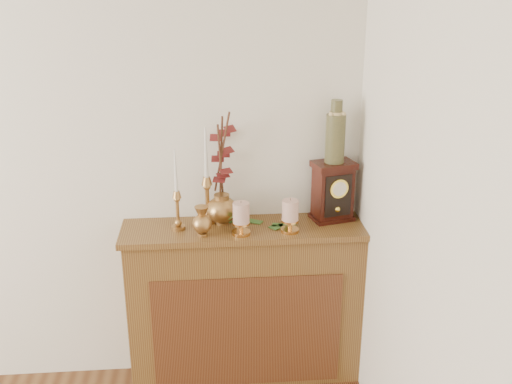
{
  "coord_description": "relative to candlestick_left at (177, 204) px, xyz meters",
  "views": [
    {
      "loc": [
        1.22,
        -0.65,
        2.15
      ],
      "look_at": [
        1.45,
        2.05,
        1.13
      ],
      "focal_mm": 42.0,
      "sensor_mm": 36.0,
      "label": 1
    }
  ],
  "objects": [
    {
      "name": "ceramic_vase",
      "position": [
        0.79,
        0.06,
        0.31
      ],
      "size": [
        0.1,
        0.1,
        0.31
      ],
      "rotation": [
        0.0,
        0.0,
        0.25
      ],
      "color": "#183023",
      "rests_on": "mantel_clock"
    },
    {
      "name": "ivy_garland",
      "position": [
        0.37,
        0.03,
        -0.12
      ],
      "size": [
        0.4,
        0.19,
        0.09
      ],
      "rotation": [
        0.0,
        0.0,
        -0.13
      ],
      "color": "#386827",
      "rests_on": "console_shelf"
    },
    {
      "name": "ginger_jar",
      "position": [
        0.23,
        0.09,
        0.13
      ],
      "size": [
        0.24,
        0.26,
        0.59
      ],
      "rotation": [
        0.0,
        0.0,
        0.14
      ],
      "color": "#AA7C44",
      "rests_on": "console_shelf"
    },
    {
      "name": "pillar_candle_right",
      "position": [
        0.55,
        -0.08,
        -0.04
      ],
      "size": [
        0.09,
        0.09,
        0.18
      ],
      "rotation": [
        0.0,
        0.0,
        -0.38
      ],
      "color": "#DA9A4C",
      "rests_on": "console_shelf"
    },
    {
      "name": "bud_vase",
      "position": [
        0.12,
        -0.1,
        -0.06
      ],
      "size": [
        0.1,
        0.1,
        0.15
      ],
      "rotation": [
        0.0,
        0.0,
        0.33
      ],
      "color": "#AA7C44",
      "rests_on": "console_shelf"
    },
    {
      "name": "console_shelf",
      "position": [
        0.33,
        0.0,
        -0.63
      ],
      "size": [
        1.24,
        0.34,
        0.93
      ],
      "color": "brown",
      "rests_on": "ground"
    },
    {
      "name": "candlestick_center",
      "position": [
        0.15,
        0.08,
        0.03
      ],
      "size": [
        0.08,
        0.08,
        0.5
      ],
      "rotation": [
        0.0,
        0.0,
        -0.17
      ],
      "color": "#AA7C44",
      "rests_on": "console_shelf"
    },
    {
      "name": "mantel_clock",
      "position": [
        0.79,
        0.06,
        0.02
      ],
      "size": [
        0.24,
        0.19,
        0.31
      ],
      "rotation": [
        0.0,
        0.0,
        0.25
      ],
      "color": "#35100A",
      "rests_on": "console_shelf"
    },
    {
      "name": "pillar_candle_left",
      "position": [
        0.31,
        -0.09,
        -0.04
      ],
      "size": [
        0.09,
        0.09,
        0.18
      ],
      "rotation": [
        0.0,
        0.0,
        -0.15
      ],
      "color": "#DA9A4C",
      "rests_on": "console_shelf"
    },
    {
      "name": "candlestick_left",
      "position": [
        0.0,
        0.0,
        0.0
      ],
      "size": [
        0.07,
        0.07,
        0.41
      ],
      "rotation": [
        0.0,
        0.0,
        -0.34
      ],
      "color": "#AA7C44",
      "rests_on": "console_shelf"
    }
  ]
}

